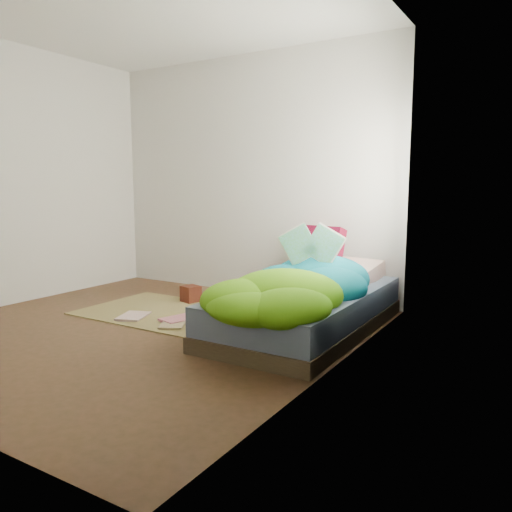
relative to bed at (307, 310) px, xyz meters
The scene contains 12 objects.
ground 1.43m from the bed, 149.45° to the right, with size 3.50×3.50×0.00m, color #402E18.
room_walls 2.02m from the bed, 149.42° to the right, with size 3.54×3.54×2.62m.
bed is the anchor object (origin of this frame).
duvet 0.41m from the bed, 90.00° to the right, with size 0.96×1.84×0.34m, color #085F81, non-canonical shape.
rug 1.39m from the bed, behind, with size 1.60×1.10×0.01m, color brown.
pillow_floral 0.75m from the bed, 85.02° to the left, with size 0.63×0.39×0.14m, color white.
pillow_magenta 0.92m from the bed, 107.51° to the left, with size 0.46×0.14×0.46m, color #44041D.
open_book 0.65m from the bed, 85.47° to the left, with size 0.44×0.10×0.27m, color #3A892D, non-canonical shape.
wooden_box 1.48m from the bed, 169.15° to the left, with size 0.16×0.16×0.16m, color #3D1A0D.
floor_book_a 1.70m from the bed, 161.42° to the right, with size 0.23×0.31×0.02m, color beige.
floor_book_b 1.24m from the bed, 163.99° to the right, with size 0.22×0.30×0.03m, color #D67C8A.
floor_book_c 1.25m from the bed, 152.99° to the right, with size 0.20×0.28×0.02m, color tan.
Camera 1 is at (2.96, -2.96, 1.20)m, focal length 35.00 mm.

